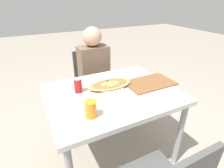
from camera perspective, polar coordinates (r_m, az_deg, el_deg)
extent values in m
plane|color=#9E9384|center=(1.98, 0.00, -21.37)|extent=(14.00, 14.00, 0.00)
cube|color=silver|center=(1.53, 0.00, -3.22)|extent=(1.10, 0.87, 0.04)
cylinder|color=#99999E|center=(1.76, 21.13, -15.31)|extent=(0.05, 0.05, 0.69)
cylinder|color=#99999E|center=(1.93, -18.88, -10.78)|extent=(0.05, 0.05, 0.69)
cylinder|color=#99999E|center=(2.21, 7.16, -4.13)|extent=(0.05, 0.05, 0.69)
cube|color=#4C4C4C|center=(2.25, -5.91, -0.98)|extent=(0.40, 0.40, 0.04)
cube|color=#4C4C4C|center=(2.32, -7.85, 6.01)|extent=(0.38, 0.03, 0.42)
cylinder|color=#38383D|center=(2.29, -0.10, -6.89)|extent=(0.03, 0.03, 0.41)
cylinder|color=#38383D|center=(2.19, -8.19, -9.04)|extent=(0.03, 0.03, 0.41)
cylinder|color=#38383D|center=(2.55, -3.51, -3.07)|extent=(0.03, 0.03, 0.41)
cylinder|color=#38383D|center=(2.46, -10.81, -4.80)|extent=(0.03, 0.03, 0.41)
cylinder|color=#2D2D38|center=(2.29, -2.82, -6.35)|extent=(0.10, 0.10, 0.45)
cylinder|color=#2D2D38|center=(2.24, -6.45, -7.28)|extent=(0.10, 0.10, 0.45)
cube|color=brown|center=(2.11, -5.97, 5.36)|extent=(0.34, 0.21, 0.52)
sphere|color=tan|center=(2.00, -6.48, 15.11)|extent=(0.21, 0.21, 0.21)
cylinder|color=white|center=(1.60, -0.61, -0.62)|extent=(0.26, 0.26, 0.01)
ellipsoid|color=tan|center=(1.59, -0.62, -0.07)|extent=(0.41, 0.22, 0.02)
ellipsoid|color=#D16033|center=(1.59, -0.62, 0.12)|extent=(0.34, 0.18, 0.01)
sphere|color=maroon|center=(1.63, -1.50, 1.08)|extent=(0.02, 0.02, 0.02)
sphere|color=beige|center=(1.54, -0.03, -0.54)|extent=(0.02, 0.02, 0.02)
sphere|color=beige|center=(1.55, -2.50, -0.31)|extent=(0.03, 0.03, 0.03)
sphere|color=beige|center=(1.58, -0.42, 0.23)|extent=(0.03, 0.03, 0.03)
cylinder|color=red|center=(1.52, -11.01, -0.51)|extent=(0.07, 0.07, 0.12)
cylinder|color=silver|center=(1.49, -11.22, 1.63)|extent=(0.06, 0.06, 0.00)
cylinder|color=orange|center=(1.20, -6.98, -8.14)|extent=(0.08, 0.08, 0.12)
cube|color=brown|center=(1.70, 12.13, 0.38)|extent=(0.46, 0.29, 0.01)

